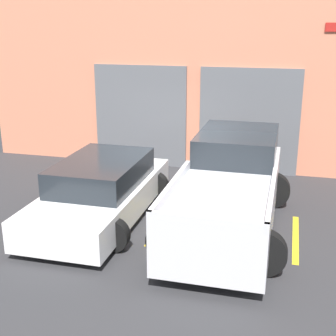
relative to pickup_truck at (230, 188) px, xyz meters
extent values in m
plane|color=#2D2D30|center=(-1.38, 0.86, -0.85)|extent=(28.00, 28.00, 0.00)
cube|color=#D17A5B|center=(-1.38, 4.16, 1.67)|extent=(13.16, 0.60, 5.05)
cube|color=#595B60|center=(-3.17, 3.82, 0.62)|extent=(2.76, 0.08, 2.94)
cube|color=#595B60|center=(0.00, 3.82, 0.62)|extent=(2.76, 0.08, 2.94)
cube|color=silver|center=(0.00, -0.26, -0.14)|extent=(1.85, 5.12, 0.97)
cube|color=#1E2328|center=(0.00, 1.15, 0.64)|extent=(1.70, 2.30, 0.59)
cube|color=silver|center=(-0.89, -1.41, 0.43)|extent=(0.08, 2.81, 0.18)
cube|color=silver|center=(0.89, -1.41, 0.43)|extent=(0.08, 2.81, 0.18)
cube|color=silver|center=(0.00, -2.77, 0.43)|extent=(1.85, 0.08, 0.18)
cylinder|color=black|center=(-0.82, 1.33, -0.44)|extent=(0.83, 0.22, 0.83)
cylinder|color=black|center=(0.82, 1.33, -0.44)|extent=(0.83, 0.22, 0.83)
cylinder|color=black|center=(-0.82, -1.84, -0.44)|extent=(0.83, 0.22, 0.83)
cylinder|color=black|center=(0.82, -1.84, -0.44)|extent=(0.83, 0.22, 0.83)
cube|color=white|center=(-2.77, -0.26, -0.40)|extent=(1.84, 4.58, 0.60)
cube|color=#1E2328|center=(-2.77, -0.14, 0.17)|extent=(1.62, 2.52, 0.55)
cylinder|color=black|center=(-3.58, 1.16, -0.52)|extent=(0.66, 0.22, 0.66)
cylinder|color=black|center=(-1.96, 1.16, -0.52)|extent=(0.66, 0.22, 0.66)
cylinder|color=black|center=(-3.58, -1.67, -0.52)|extent=(0.66, 0.22, 0.66)
cylinder|color=black|center=(-1.96, -1.67, -0.52)|extent=(0.66, 0.22, 0.66)
cube|color=gold|center=(-4.15, -0.26, -0.85)|extent=(0.12, 2.20, 0.01)
cube|color=gold|center=(-1.38, -0.26, -0.85)|extent=(0.12, 2.20, 0.01)
cube|color=gold|center=(1.38, -0.26, -0.85)|extent=(0.12, 2.20, 0.01)
camera|label=1|loc=(1.07, -9.10, 3.30)|focal=50.00mm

